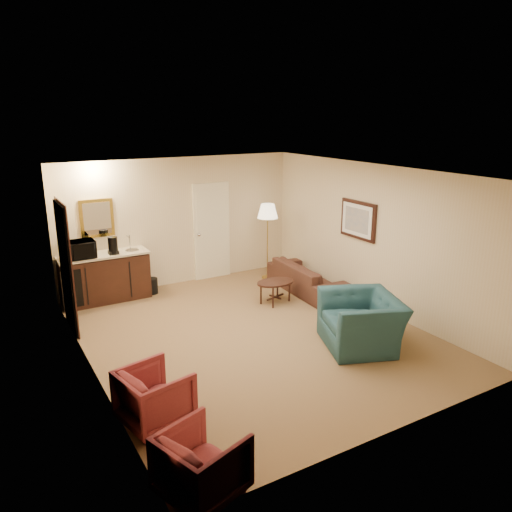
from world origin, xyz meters
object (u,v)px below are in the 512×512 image
(coffee_maker, at_px, (113,246))
(teal_armchair, at_px, (362,313))
(coffee_table, at_px, (275,292))
(waste_bin, at_px, (152,286))
(sofa, at_px, (307,273))
(floor_lamp, at_px, (267,241))
(microwave, at_px, (78,248))
(rose_chair_near, at_px, (155,394))
(rose_chair_far, at_px, (202,461))
(wetbar_cabinet, at_px, (105,277))

(coffee_maker, bearing_deg, teal_armchair, -43.78)
(coffee_table, xyz_separation_m, waste_bin, (-1.85, 1.65, -0.06))
(sofa, relative_size, floor_lamp, 1.19)
(sofa, height_order, microwave, microwave)
(teal_armchair, bearing_deg, sofa, -175.82)
(rose_chair_near, relative_size, rose_chair_far, 1.02)
(microwave, bearing_deg, coffee_table, -28.38)
(sofa, relative_size, rose_chair_far, 2.69)
(wetbar_cabinet, distance_m, teal_armchair, 4.84)
(rose_chair_near, xyz_separation_m, floor_lamp, (3.85, 3.82, 0.44))
(floor_lamp, height_order, microwave, floor_lamp)
(wetbar_cabinet, xyz_separation_m, rose_chair_near, (-0.50, -4.21, -0.09))
(teal_armchair, height_order, microwave, microwave)
(wetbar_cabinet, xyz_separation_m, sofa, (3.60, -1.49, -0.08))
(microwave, distance_m, coffee_maker, 0.62)
(sofa, bearing_deg, rose_chair_near, 126.50)
(sofa, xyz_separation_m, rose_chair_near, (-4.10, -2.73, -0.01))
(rose_chair_far, bearing_deg, rose_chair_near, -18.35)
(wetbar_cabinet, relative_size, microwave, 2.85)
(floor_lamp, height_order, waste_bin, floor_lamp)
(coffee_table, relative_size, waste_bin, 2.38)
(wetbar_cabinet, height_order, waste_bin, wetbar_cabinet)
(rose_chair_far, distance_m, microwave, 5.50)
(wetbar_cabinet, height_order, rose_chair_near, wetbar_cabinet)
(rose_chair_near, relative_size, microwave, 1.28)
(coffee_maker, bearing_deg, coffee_table, -21.71)
(coffee_table, height_order, microwave, microwave)
(waste_bin, bearing_deg, coffee_table, -41.77)
(sofa, height_order, rose_chair_near, sofa)
(wetbar_cabinet, height_order, coffee_maker, coffee_maker)
(teal_armchair, relative_size, rose_chair_near, 1.65)
(sofa, height_order, rose_chair_far, sofa)
(rose_chair_near, bearing_deg, sofa, -68.72)
(rose_chair_near, relative_size, waste_bin, 2.38)
(waste_bin, bearing_deg, wetbar_cabinet, 175.37)
(rose_chair_near, xyz_separation_m, waste_bin, (1.36, 4.14, -0.21))
(teal_armchair, bearing_deg, waste_bin, -131.34)
(teal_armchair, relative_size, microwave, 2.11)
(rose_chair_near, xyz_separation_m, coffee_maker, (0.67, 4.10, 0.72))
(wetbar_cabinet, xyz_separation_m, coffee_table, (2.71, -1.72, -0.25))
(sofa, xyz_separation_m, microwave, (-4.05, 1.42, 0.74))
(sofa, distance_m, floor_lamp, 1.21)
(wetbar_cabinet, height_order, microwave, microwave)
(waste_bin, height_order, microwave, microwave)
(teal_armchair, height_order, floor_lamp, floor_lamp)
(wetbar_cabinet, bearing_deg, waste_bin, -4.63)
(teal_armchair, distance_m, rose_chair_far, 3.75)
(sofa, bearing_deg, microwave, 73.59)
(teal_armchair, xyz_separation_m, waste_bin, (-2.02, 3.82, -0.38))
(rose_chair_near, xyz_separation_m, rose_chair_far, (0.00, -1.31, -0.01))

